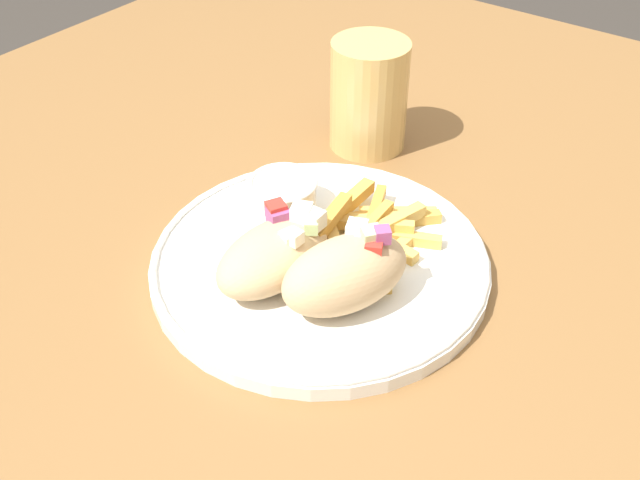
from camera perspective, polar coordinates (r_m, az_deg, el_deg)
table at (r=0.74m, az=2.53°, el=-6.00°), size 1.28×1.28×0.77m
plate at (r=0.67m, az=-0.00°, el=-1.61°), size 0.30×0.30×0.02m
pita_sandwich_near at (r=0.61m, az=1.99°, el=-2.51°), size 0.13×0.10×0.07m
pita_sandwich_far at (r=0.64m, az=-3.49°, el=-1.07°), size 0.12×0.08×0.06m
fries_pile at (r=0.69m, az=3.70°, el=0.80°), size 0.14×0.13×0.04m
sauce_ramekin at (r=0.72m, az=-2.83°, el=3.54°), size 0.07×0.07×0.04m
water_glass at (r=0.83m, az=3.73°, el=10.59°), size 0.08×0.08×0.12m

